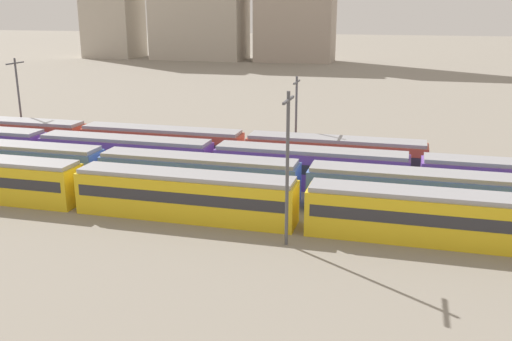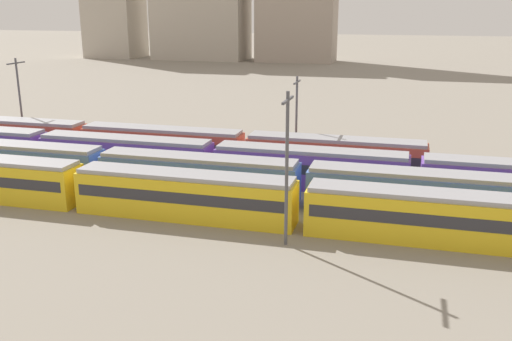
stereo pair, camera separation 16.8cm
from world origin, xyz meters
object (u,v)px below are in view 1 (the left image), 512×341
Objects in this scene: catenary_pole_1 at (296,115)px; train_track_0 at (185,195)px; train_track_1 at (102,169)px; catenary_pole_3 at (19,97)px; train_track_3 at (162,144)px; train_track_2 at (415,175)px; catenary_pole_0 at (287,163)px.

train_track_0 is at bearing -105.83° from catenary_pole_1.
train_track_1 is 7.14× the size of catenary_pole_3.
train_track_0 is at bearing -60.22° from train_track_3.
train_track_0 is 0.83× the size of train_track_2.
train_track_0 and train_track_3 have the same top height.
catenary_pole_0 is at bearing -30.27° from catenary_pole_3.
train_track_0 is 10.01× the size of catenary_pole_1.
train_track_2 is at bearing 57.17° from catenary_pole_0.
train_track_1 is 20.90m from catenary_pole_1.
train_track_1 is 6.80× the size of catenary_pole_0.
catenary_pole_0 reaches higher than train_track_3.
catenary_pole_0 is (19.23, -8.45, 4.15)m from train_track_1.
train_track_0 and train_track_2 have the same top height.
catenary_pole_0 is at bearing -23.73° from train_track_1.
train_track_2 is 47.40m from catenary_pole_3.
catenary_pole_1 is (-3.65, 21.98, -0.85)m from catenary_pole_0.
catenary_pole_1 is 34.05m from catenary_pole_3.
catenary_pole_3 is at bearing 179.98° from catenary_pole_1.
catenary_pole_1 is at bearing 12.41° from train_track_3.
catenary_pole_1 is at bearing 40.98° from train_track_1.
catenary_pole_0 is 22.30m from catenary_pole_1.
catenary_pole_1 is 0.89× the size of catenary_pole_3.
catenary_pole_3 is (-46.50, 8.34, 3.88)m from train_track_2.
catenary_pole_3 reaches higher than train_track_2.
catenary_pole_1 reaches higher than train_track_2.
catenary_pole_0 is at bearing -19.96° from train_track_0.
catenary_pole_0 is at bearing -80.58° from catenary_pole_1.
train_track_2 is 10.75× the size of catenary_pole_3.
catenary_pole_0 reaches higher than train_track_1.
catenary_pole_3 is at bearing 169.83° from train_track_2.
catenary_pole_0 reaches higher than train_track_2.
catenary_pole_1 reaches higher than train_track_0.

